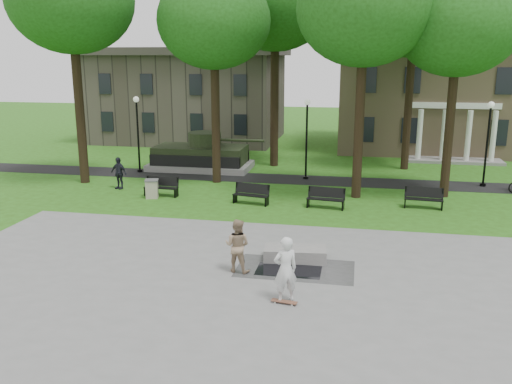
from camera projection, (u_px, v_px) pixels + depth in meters
The scene contains 26 objects.
ground at pixel (260, 248), 20.69m from camera, with size 120.00×120.00×0.00m, color #295113.
plaza at pixel (229, 304), 15.92m from camera, with size 22.00×16.00×0.02m, color gray.
footpath at pixel (297, 180), 32.12m from camera, with size 44.00×2.60×0.01m, color black.
building_right at pixel (445, 93), 42.57m from camera, with size 17.00×12.00×8.60m.
building_left at pixel (191, 98), 47.07m from camera, with size 15.00×10.00×7.20m, color #4C443D.
tree_0 at pixel (71, 0), 29.02m from camera, with size 6.80×6.80×12.97m.
tree_1 at pixel (214, 21), 29.34m from camera, with size 6.20×6.20×11.63m.
tree_2 at pixel (364, 9), 25.88m from camera, with size 6.60×6.60×12.16m.
tree_3 at pixel (458, 25), 26.19m from camera, with size 6.00×6.00×11.19m.
tree_4 at pixel (275, 2), 33.77m from camera, with size 7.20×7.20×13.50m.
tree_5 at pixel (415, 13), 32.87m from camera, with size 6.40×6.40×12.44m.
lamp_left at pixel (138, 128), 33.55m from camera, with size 0.36×0.36×4.73m.
lamp_mid at pixel (307, 132), 31.64m from camera, with size 0.36×0.36×4.73m.
lamp_right at pixel (488, 137), 29.81m from camera, with size 0.36×0.36×4.73m.
tank_monument at pixel (201, 156), 35.00m from camera, with size 7.45×3.40×2.40m.
puddle at pixel (289, 271), 18.41m from camera, with size 2.20×1.20×0.00m, color black.
concrete_block at pixel (295, 254), 19.36m from camera, with size 2.20×1.00×0.45m, color gray.
skateboard at pixel (284, 302), 15.95m from camera, with size 0.78×0.20×0.07m, color brown.
skateboarder at pixel (285, 269), 15.88m from camera, with size 0.73×0.48×2.01m, color silver.
friend_watching at pixel (237, 246), 18.15m from camera, with size 0.89×0.69×1.83m, color #9C8265.
pedestrian_walker at pixel (119, 173), 29.72m from camera, with size 1.04×0.43×1.77m, color black.
park_bench_0 at pixel (162, 186), 28.30m from camera, with size 1.83×0.65×1.00m.
park_bench_1 at pixel (251, 193), 26.75m from camera, with size 1.85×0.86×1.00m.
park_bench_2 at pixel (326, 197), 25.99m from camera, with size 1.84×0.76×1.00m.
park_bench_3 at pixel (424, 197), 25.98m from camera, with size 1.83×0.68×1.00m.
trash_bin at pixel (152, 189), 27.87m from camera, with size 0.81×0.81×0.96m.
Camera 1 is at (3.53, -19.23, 7.09)m, focal length 38.00 mm.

